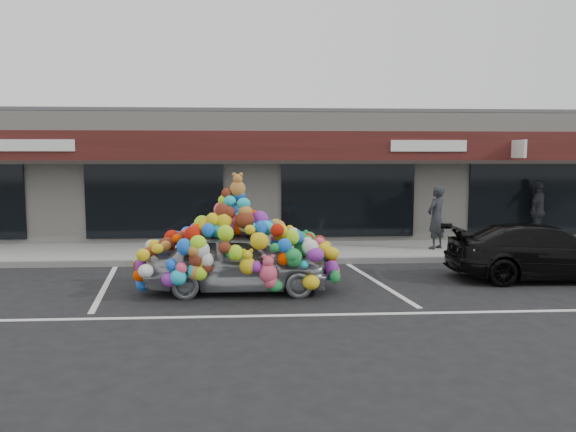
{
  "coord_description": "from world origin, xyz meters",
  "views": [
    {
      "loc": [
        0.02,
        -11.98,
        2.8
      ],
      "look_at": [
        0.86,
        1.4,
        1.39
      ],
      "focal_mm": 35.0,
      "sensor_mm": 36.0,
      "label": 1
    }
  ],
  "objects": [
    {
      "name": "pedestrian_c",
      "position": [
        8.93,
        5.0,
        1.12
      ],
      "size": [
        1.17,
        1.11,
        1.95
      ],
      "primitive_type": "imported",
      "rotation": [
        0.0,
        0.0,
        3.98
      ],
      "color": "black",
      "rests_on": "sidewalk"
    },
    {
      "name": "kerb",
      "position": [
        0.0,
        2.5,
        0.07
      ],
      "size": [
        26.0,
        0.18,
        0.16
      ],
      "primitive_type": "cube",
      "color": "slate",
      "rests_on": "ground"
    },
    {
      "name": "lane_line",
      "position": [
        2.0,
        -2.3,
        0.0
      ],
      "size": [
        14.0,
        0.12,
        0.01
      ],
      "primitive_type": "cube",
      "color": "silver",
      "rests_on": "ground"
    },
    {
      "name": "toy_car",
      "position": [
        -0.29,
        -0.4,
        0.8
      ],
      "size": [
        2.77,
        4.08,
        2.36
      ],
      "rotation": [
        0.0,
        0.0,
        1.56
      ],
      "color": "gray",
      "rests_on": "ground"
    },
    {
      "name": "shop_building",
      "position": [
        0.0,
        8.44,
        2.16
      ],
      "size": [
        24.0,
        7.2,
        4.31
      ],
      "color": "beige",
      "rests_on": "ground"
    },
    {
      "name": "parking_stripe_left",
      "position": [
        -3.2,
        0.2,
        0.0
      ],
      "size": [
        0.73,
        4.37,
        0.01
      ],
      "primitive_type": "cube",
      "rotation": [
        0.0,
        0.0,
        0.14
      ],
      "color": "silver",
      "rests_on": "ground"
    },
    {
      "name": "parking_stripe_mid",
      "position": [
        2.8,
        0.2,
        0.0
      ],
      "size": [
        0.73,
        4.37,
        0.01
      ],
      "primitive_type": "cube",
      "rotation": [
        0.0,
        0.0,
        0.14
      ],
      "color": "silver",
      "rests_on": "ground"
    },
    {
      "name": "pedestrian_a",
      "position": [
        5.3,
        3.81,
        1.07
      ],
      "size": [
        0.79,
        0.77,
        1.83
      ],
      "primitive_type": "imported",
      "rotation": [
        0.0,
        0.0,
        3.84
      ],
      "color": "#242329",
      "rests_on": "sidewalk"
    },
    {
      "name": "black_sedan",
      "position": [
        6.68,
        0.34,
        0.64
      ],
      "size": [
        1.94,
        4.45,
        1.27
      ],
      "primitive_type": "imported",
      "rotation": [
        0.0,
        0.0,
        1.53
      ],
      "color": "black",
      "rests_on": "ground"
    },
    {
      "name": "ground",
      "position": [
        0.0,
        0.0,
        0.0
      ],
      "size": [
        90.0,
        90.0,
        0.0
      ],
      "primitive_type": "plane",
      "color": "black",
      "rests_on": "ground"
    },
    {
      "name": "sidewalk",
      "position": [
        0.0,
        4.0,
        0.07
      ],
      "size": [
        26.0,
        3.0,
        0.15
      ],
      "primitive_type": "cube",
      "color": "gray",
      "rests_on": "ground"
    }
  ]
}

